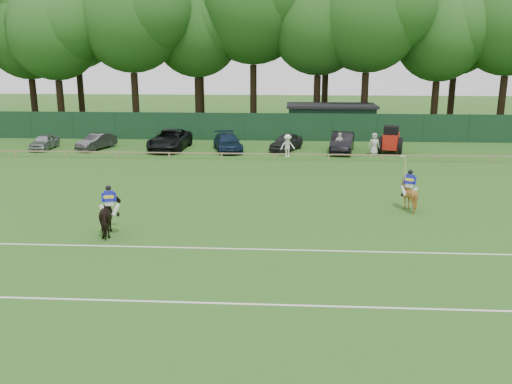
# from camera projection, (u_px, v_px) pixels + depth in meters

# --- Properties ---
(ground) EXTENTS (160.00, 160.00, 0.00)m
(ground) POSITION_uv_depth(u_px,v_px,m) (240.00, 241.00, 23.31)
(ground) COLOR #1E4C14
(ground) RESTS_ON ground
(horse_dark) EXTENTS (1.43, 2.19, 1.71)m
(horse_dark) POSITION_uv_depth(u_px,v_px,m) (110.00, 216.00, 23.92)
(horse_dark) COLOR black
(horse_dark) RESTS_ON ground
(horse_chestnut) EXTENTS (1.74, 1.80, 1.52)m
(horse_chestnut) POSITION_uv_depth(u_px,v_px,m) (409.00, 195.00, 27.70)
(horse_chestnut) COLOR brown
(horse_chestnut) RESTS_ON ground
(sedan_silver) EXTENTS (1.52, 3.66, 1.24)m
(sedan_silver) POSITION_uv_depth(u_px,v_px,m) (44.00, 142.00, 44.93)
(sedan_silver) COLOR #999C9E
(sedan_silver) RESTS_ON ground
(sedan_grey) EXTENTS (2.56, 4.12, 1.28)m
(sedan_grey) POSITION_uv_depth(u_px,v_px,m) (96.00, 142.00, 44.89)
(sedan_grey) COLOR #29292B
(sedan_grey) RESTS_ON ground
(suv_black) EXTENTS (2.99, 5.99, 1.63)m
(suv_black) POSITION_uv_depth(u_px,v_px,m) (170.00, 140.00, 44.74)
(suv_black) COLOR black
(suv_black) RESTS_ON ground
(sedan_navy) EXTENTS (3.12, 5.15, 1.40)m
(sedan_navy) POSITION_uv_depth(u_px,v_px,m) (228.00, 142.00, 44.12)
(sedan_navy) COLOR #12233B
(sedan_navy) RESTS_ON ground
(hatch_grey) EXTENTS (3.08, 4.32, 1.37)m
(hatch_grey) POSITION_uv_depth(u_px,v_px,m) (286.00, 142.00, 44.40)
(hatch_grey) COLOR #2B2B2D
(hatch_grey) RESTS_ON ground
(estate_black) EXTENTS (2.45, 5.05, 1.59)m
(estate_black) POSITION_uv_depth(u_px,v_px,m) (342.00, 142.00, 43.55)
(estate_black) COLOR black
(estate_black) RESTS_ON ground
(spectator_left) EXTENTS (1.27, 0.94, 1.75)m
(spectator_left) POSITION_uv_depth(u_px,v_px,m) (288.00, 146.00, 41.55)
(spectator_left) COLOR white
(spectator_left) RESTS_ON ground
(spectator_mid) EXTENTS (1.09, 0.92, 1.75)m
(spectator_mid) POSITION_uv_depth(u_px,v_px,m) (339.00, 144.00, 42.49)
(spectator_mid) COLOR silver
(spectator_mid) RESTS_ON ground
(spectator_right) EXTENTS (0.86, 0.57, 1.73)m
(spectator_right) POSITION_uv_depth(u_px,v_px,m) (374.00, 144.00, 42.35)
(spectator_right) COLOR beige
(spectator_right) RESTS_ON ground
(rider_dark) EXTENTS (0.93, 0.50, 1.41)m
(rider_dark) POSITION_uv_depth(u_px,v_px,m) (109.00, 200.00, 23.72)
(rider_dark) COLOR silver
(rider_dark) RESTS_ON ground
(rider_chestnut) EXTENTS (0.88, 0.80, 2.05)m
(rider_chestnut) POSITION_uv_depth(u_px,v_px,m) (410.00, 182.00, 27.51)
(rider_chestnut) COLOR silver
(rider_chestnut) RESTS_ON ground
(pitch_lines) EXTENTS (60.00, 5.10, 0.01)m
(pitch_lines) POSITION_uv_depth(u_px,v_px,m) (232.00, 273.00, 19.93)
(pitch_lines) COLOR silver
(pitch_lines) RESTS_ON ground
(pitch_rail) EXTENTS (62.10, 0.10, 0.50)m
(pitch_rail) POSITION_uv_depth(u_px,v_px,m) (261.00, 154.00, 40.58)
(pitch_rail) COLOR #997F5B
(pitch_rail) RESTS_ON ground
(perimeter_fence) EXTENTS (92.08, 0.08, 2.50)m
(perimeter_fence) POSITION_uv_depth(u_px,v_px,m) (266.00, 127.00, 49.07)
(perimeter_fence) COLOR #14351E
(perimeter_fence) RESTS_ON ground
(utility_shed) EXTENTS (8.40, 4.40, 3.04)m
(utility_shed) POSITION_uv_depth(u_px,v_px,m) (331.00, 120.00, 51.55)
(utility_shed) COLOR #14331E
(utility_shed) RESTS_ON ground
(tree_row) EXTENTS (96.00, 12.00, 21.00)m
(tree_row) POSITION_uv_depth(u_px,v_px,m) (289.00, 129.00, 57.00)
(tree_row) COLOR #26561C
(tree_row) RESTS_ON ground
(tractor) EXTENTS (2.34, 2.96, 2.19)m
(tractor) POSITION_uv_depth(u_px,v_px,m) (391.00, 140.00, 43.09)
(tractor) COLOR #B31B10
(tractor) RESTS_ON ground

